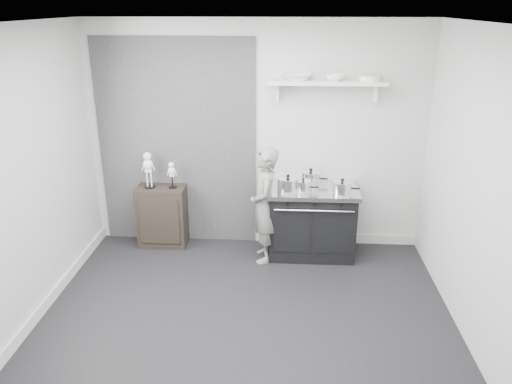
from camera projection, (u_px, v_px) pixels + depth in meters
The scene contains 15 objects.
ground at pixel (244, 324), 4.72m from camera, with size 4.00×4.00×0.00m, color black.
room_shell at pixel (234, 153), 4.28m from camera, with size 4.02×3.62×2.71m.
wall_shelf at pixel (327, 83), 5.53m from camera, with size 1.30×0.26×0.24m.
stove at pixel (312, 221), 5.91m from camera, with size 1.04×0.65×0.84m.
side_cabinet at pixel (163, 216), 6.15m from camera, with size 0.58×0.34×0.76m, color black.
child at pixel (265, 206), 5.69m from camera, with size 0.49×0.32×1.36m, color slate.
pot_front_left at pixel (288, 185), 5.64m from camera, with size 0.33×0.24×0.21m.
pot_back_left at pixel (311, 178), 5.86m from camera, with size 0.32×0.23×0.20m.
pot_front_right at pixel (342, 188), 5.57m from camera, with size 0.31×0.22×0.18m.
pot_front_center at pixel (303, 186), 5.63m from camera, with size 0.26×0.18×0.17m.
skeleton_full at pixel (148, 167), 5.94m from camera, with size 0.14×0.09×0.51m, color white, non-canonical shape.
skeleton_torso at pixel (172, 173), 5.95m from camera, with size 0.10×0.07×0.37m, color white, non-canonical shape.
bowl_large at pixel (297, 77), 5.51m from camera, with size 0.32×0.32×0.08m, color white.
bowl_small at pixel (335, 77), 5.49m from camera, with size 0.22×0.22×0.07m, color white.
plate_stack at pixel (370, 78), 5.47m from camera, with size 0.24×0.24×0.06m, color white.
Camera 1 is at (0.35, -3.96, 2.85)m, focal length 35.00 mm.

